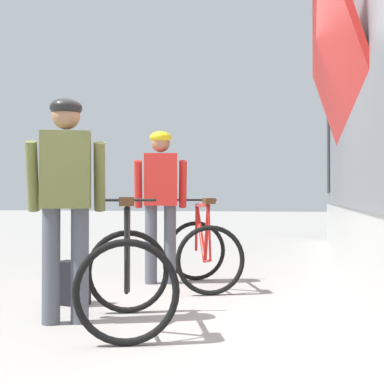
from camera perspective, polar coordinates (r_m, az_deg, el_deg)
name	(u,v)px	position (r m, az deg, el deg)	size (l,w,h in m)	color
ground_plane	(175,327)	(4.14, -1.83, -14.36)	(80.00, 80.00, 0.00)	gray
cyclist_near_in_olive	(66,189)	(4.27, -13.41, 0.34)	(0.66, 0.46, 1.76)	#4C515B
cyclist_far_in_red	(161,192)	(6.14, -3.40, -0.03)	(0.66, 0.42, 1.76)	#4C515B
bicycle_near_black	(127,275)	(4.08, -6.98, -8.80)	(1.02, 1.24, 0.99)	black
bicycle_far_red	(203,251)	(5.89, 1.16, -6.35)	(1.04, 1.25, 0.99)	black
backpack_on_platform	(73,283)	(5.08, -12.69, -9.52)	(0.28, 0.18, 0.40)	black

